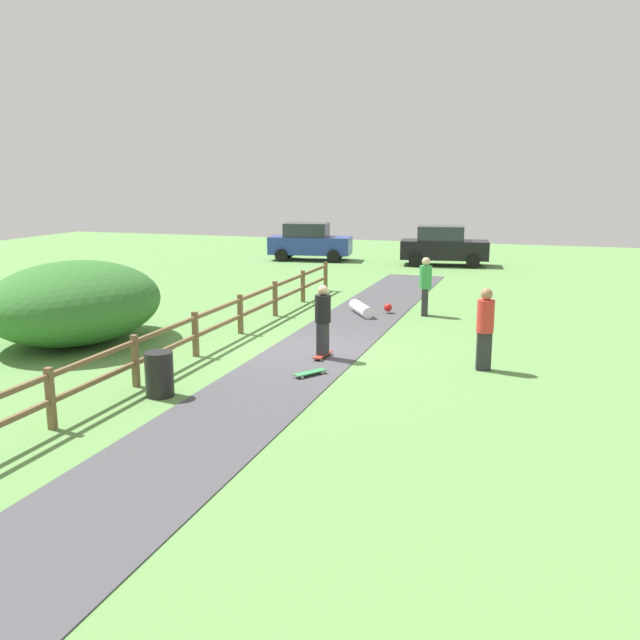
{
  "coord_description": "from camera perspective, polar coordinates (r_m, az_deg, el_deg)",
  "views": [
    {
      "loc": [
        5.29,
        -15.58,
        4.28
      ],
      "look_at": [
        0.41,
        -0.8,
        1.0
      ],
      "focal_mm": 38.37,
      "sensor_mm": 36.0,
      "label": 1
    }
  ],
  "objects": [
    {
      "name": "bystander_red",
      "position": [
        15.64,
        13.61,
        -0.4
      ],
      "size": [
        0.45,
        0.45,
        1.87
      ],
      "color": "#2D2D33",
      "rests_on": "ground_plane"
    },
    {
      "name": "bystander_green",
      "position": [
        21.51,
        8.78,
        3.03
      ],
      "size": [
        0.43,
        0.43,
        1.83
      ],
      "color": "#2D2D33",
      "rests_on": "ground_plane"
    },
    {
      "name": "parked_car_black",
      "position": [
        34.04,
        10.25,
        6.11
      ],
      "size": [
        4.4,
        2.46,
        1.92
      ],
      "color": "black",
      "rests_on": "ground_plane"
    },
    {
      "name": "skateboard_loose",
      "position": [
        14.94,
        -0.83,
        -4.4
      ],
      "size": [
        0.6,
        0.78,
        0.08
      ],
      "color": "#338C4C",
      "rests_on": "asphalt_path"
    },
    {
      "name": "asphalt_path",
      "position": [
        17.0,
        -0.46,
        -2.65
      ],
      "size": [
        2.4,
        28.0,
        0.02
      ],
      "primitive_type": "cube",
      "color": "#47474C",
      "rests_on": "ground_plane"
    },
    {
      "name": "ground_plane",
      "position": [
        17.0,
        -0.46,
        -2.68
      ],
      "size": [
        60.0,
        60.0,
        0.0
      ],
      "primitive_type": "plane",
      "color": "#60934C"
    },
    {
      "name": "skater_fallen",
      "position": [
        21.54,
        3.63,
        0.96
      ],
      "size": [
        1.44,
        1.5,
        0.36
      ],
      "color": "white",
      "rests_on": "asphalt_path"
    },
    {
      "name": "parked_car_blue",
      "position": [
        35.67,
        -0.89,
        6.56
      ],
      "size": [
        4.4,
        2.45,
        1.92
      ],
      "color": "#283D99",
      "rests_on": "ground_plane"
    },
    {
      "name": "trash_bin",
      "position": [
        13.9,
        -13.25,
        -4.42
      ],
      "size": [
        0.56,
        0.56,
        0.9
      ],
      "primitive_type": "cylinder",
      "color": "black",
      "rests_on": "ground_plane"
    },
    {
      "name": "bush_large",
      "position": [
        18.9,
        -19.76,
        1.41
      ],
      "size": [
        4.13,
        4.95,
        2.14
      ],
      "primitive_type": "ellipsoid",
      "color": "#33702D",
      "rests_on": "ground_plane"
    },
    {
      "name": "wooden_fence",
      "position": [
        17.84,
        -8.4,
        0.08
      ],
      "size": [
        0.12,
        18.12,
        1.1
      ],
      "color": "brown",
      "rests_on": "ground_plane"
    },
    {
      "name": "skater_riding",
      "position": [
        16.18,
        0.24,
        0.2
      ],
      "size": [
        0.41,
        0.82,
        1.76
      ],
      "color": "#B23326",
      "rests_on": "asphalt_path"
    }
  ]
}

